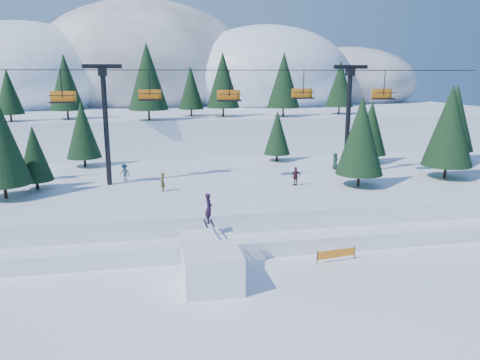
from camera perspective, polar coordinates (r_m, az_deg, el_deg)
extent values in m
plane|color=white|center=(26.80, 1.73, -13.81)|extent=(160.00, 160.00, 0.00)
cube|color=white|center=(43.06, -3.48, -1.64)|extent=(70.00, 22.00, 2.50)
cube|color=white|center=(33.81, -1.24, -6.98)|extent=(70.00, 6.00, 1.10)
cube|color=white|center=(91.95, -7.59, 7.15)|extent=(110.00, 60.00, 6.00)
ellipsoid|color=white|center=(98.02, -24.80, 11.40)|extent=(36.00, 32.40, 19.80)
ellipsoid|color=#605B59|center=(101.36, -11.60, 13.34)|extent=(44.00, 39.60, 26.40)
ellipsoid|color=white|center=(96.21, 3.20, 12.52)|extent=(34.00, 30.60, 19.72)
ellipsoid|color=#605B59|center=(108.39, 12.92, 11.57)|extent=(30.00, 27.00, 15.00)
cylinder|color=black|center=(62.74, -11.03, 7.78)|extent=(0.26, 0.26, 1.39)
cone|color=#1B3C1C|center=(62.52, -11.23, 12.31)|extent=(5.16, 5.16, 8.54)
cylinder|color=black|center=(67.36, -2.07, 8.29)|extent=(0.26, 0.26, 1.26)
cone|color=#1B3C1C|center=(67.14, -2.10, 12.11)|extent=(4.68, 4.68, 7.73)
cylinder|color=black|center=(67.75, 5.27, 8.26)|extent=(0.26, 0.26, 1.25)
cone|color=#1B3C1C|center=(67.54, 5.35, 12.04)|extent=(4.64, 4.64, 7.68)
cylinder|color=black|center=(67.65, -20.24, 7.50)|extent=(0.26, 0.26, 1.20)
cone|color=#1B3C1C|center=(67.44, -20.53, 11.12)|extent=(4.46, 4.46, 7.37)
cylinder|color=black|center=(73.07, 11.97, 8.32)|extent=(0.26, 0.26, 1.11)
cone|color=#1B3C1C|center=(72.88, 12.11, 11.44)|extent=(4.14, 4.14, 6.84)
cylinder|color=black|center=(67.08, -26.13, 6.83)|extent=(0.26, 0.26, 0.93)
cone|color=#1B3C1C|center=(66.88, -26.42, 9.66)|extent=(3.46, 3.46, 5.72)
cylinder|color=black|center=(68.63, -5.94, 8.20)|extent=(0.26, 0.26, 0.99)
cone|color=#1B3C1C|center=(68.43, -6.01, 11.14)|extent=(3.66, 3.66, 6.06)
cube|color=white|center=(27.58, -3.52, -10.51)|extent=(3.25, 4.02, 2.20)
cube|color=white|center=(28.74, -4.00, -7.06)|extent=(3.25, 1.41, 0.78)
imported|color=black|center=(28.05, -3.83, -3.46)|extent=(0.57, 0.74, 1.83)
cube|color=black|center=(28.30, -4.20, -5.29)|extent=(0.11, 1.65, 0.03)
cube|color=black|center=(28.35, -3.40, -5.24)|extent=(0.11, 1.65, 0.03)
cylinder|color=black|center=(41.76, -16.01, 6.16)|extent=(0.44, 0.44, 10.00)
cube|color=black|center=(41.52, -16.45, 13.16)|extent=(3.20, 0.35, 0.35)
cube|color=black|center=(41.52, -16.41, 12.54)|extent=(0.70, 0.70, 0.70)
cylinder|color=black|center=(45.44, 13.00, 6.84)|extent=(0.44, 0.44, 10.00)
cube|color=black|center=(45.22, 13.34, 13.27)|extent=(3.20, 0.35, 0.35)
cube|color=black|center=(45.22, 13.31, 12.70)|extent=(0.70, 0.70, 0.70)
cylinder|color=black|center=(40.81, -0.61, 13.26)|extent=(46.00, 0.06, 0.06)
cylinder|color=black|center=(43.17, -1.19, 13.24)|extent=(46.00, 0.06, 0.06)
cylinder|color=black|center=(40.74, -20.96, 10.88)|extent=(0.08, 0.08, 2.20)
cube|color=black|center=(40.80, -20.79, 8.85)|extent=(2.00, 0.75, 0.12)
cube|color=orange|center=(41.15, -20.75, 9.51)|extent=(2.00, 0.10, 0.85)
cylinder|color=black|center=(40.42, -20.94, 9.59)|extent=(2.00, 0.06, 0.06)
cylinder|color=black|center=(42.56, -10.99, 11.53)|extent=(0.08, 0.08, 2.20)
cube|color=black|center=(42.61, -10.90, 9.59)|extent=(2.00, 0.75, 0.12)
cube|color=orange|center=(42.97, -10.93, 10.21)|extent=(2.00, 0.10, 0.85)
cylinder|color=black|center=(42.24, -10.93, 10.31)|extent=(2.00, 0.06, 0.06)
cylinder|color=black|center=(40.73, -1.32, 11.71)|extent=(0.08, 0.08, 2.20)
cube|color=black|center=(40.78, -1.31, 9.67)|extent=(2.00, 0.75, 0.12)
cube|color=orange|center=(41.14, -1.41, 10.33)|extent=(2.00, 0.10, 0.85)
cylinder|color=black|center=(40.41, -1.23, 10.42)|extent=(2.00, 0.06, 0.06)
cylinder|color=black|center=(44.87, 7.76, 11.71)|extent=(0.08, 0.08, 2.20)
cube|color=black|center=(44.92, 7.70, 9.86)|extent=(2.00, 0.75, 0.12)
cube|color=orange|center=(45.26, 7.57, 10.46)|extent=(2.00, 0.10, 0.85)
cylinder|color=black|center=(44.57, 7.87, 10.54)|extent=(2.00, 0.06, 0.06)
cylinder|color=black|center=(45.38, 17.20, 11.27)|extent=(0.08, 0.08, 2.20)
cube|color=black|center=(45.43, 17.08, 9.45)|extent=(2.00, 0.75, 0.12)
cube|color=orange|center=(45.74, 16.89, 10.05)|extent=(2.00, 0.10, 0.85)
cylinder|color=black|center=(45.09, 17.33, 10.11)|extent=(2.00, 0.06, 0.06)
cylinder|color=black|center=(40.82, -26.69, -1.21)|extent=(0.26, 0.26, 1.13)
cone|color=#1B3C1C|center=(40.13, -27.26, 4.37)|extent=(4.19, 4.19, 6.92)
cylinder|color=black|center=(47.44, 23.73, 0.93)|extent=(0.26, 0.26, 1.21)
cone|color=#1B3C1C|center=(46.82, 24.21, 6.10)|extent=(4.48, 4.48, 7.41)
cylinder|color=black|center=(53.61, 24.31, 1.99)|extent=(0.26, 0.26, 0.92)
cone|color=#1B3C1C|center=(53.16, 24.64, 5.46)|extent=(3.41, 3.41, 5.64)
cylinder|color=black|center=(57.39, 24.34, 2.77)|extent=(0.26, 0.26, 1.18)
cone|color=#1B3C1C|center=(56.89, 24.73, 6.95)|extent=(4.38, 4.38, 7.24)
cylinder|color=black|center=(52.94, 15.46, 2.56)|extent=(0.26, 0.26, 0.93)
cone|color=#1B3C1C|center=(52.47, 15.68, 6.15)|extent=(3.47, 3.47, 5.74)
cylinder|color=black|center=(51.51, -18.38, 2.10)|extent=(0.26, 0.26, 0.95)
cone|color=#1B3C1C|center=(51.02, -18.65, 5.84)|extent=(3.53, 3.53, 5.83)
cylinder|color=black|center=(52.21, 4.51, 2.76)|extent=(0.26, 0.26, 0.78)
cone|color=#1B3C1C|center=(51.79, 4.57, 5.81)|extent=(2.90, 2.90, 4.80)
cylinder|color=black|center=(42.87, -23.48, -0.53)|extent=(0.26, 0.26, 0.75)
cone|color=#1B3C1C|center=(42.38, -23.80, 3.01)|extent=(2.80, 2.80, 4.63)
cylinder|color=black|center=(41.64, 14.22, 0.01)|extent=(0.26, 0.26, 1.08)
cone|color=#1B3C1C|center=(40.98, 14.52, 5.29)|extent=(4.02, 4.02, 6.65)
imported|color=#49451B|center=(39.01, -9.43, -0.25)|extent=(0.48, 0.63, 1.57)
imported|color=#19302D|center=(48.45, 11.52, 2.28)|extent=(0.77, 0.94, 1.67)
imported|color=#411C25|center=(40.78, 6.79, 0.45)|extent=(1.03, 0.65, 1.63)
imported|color=#254550|center=(43.32, -13.87, 0.86)|extent=(1.17, 0.97, 1.58)
cylinder|color=black|center=(30.90, 9.39, -9.33)|extent=(0.06, 0.06, 0.90)
cylinder|color=black|center=(32.26, 13.82, -8.56)|extent=(0.06, 0.06, 0.90)
cube|color=orange|center=(31.52, 11.66, -8.77)|extent=(2.78, 0.45, 0.55)
cylinder|color=black|center=(34.26, 10.92, -7.13)|extent=(0.06, 0.06, 0.90)
cylinder|color=black|center=(34.82, 15.51, -7.04)|extent=(0.06, 0.06, 0.90)
cube|color=orange|center=(34.48, 13.24, -6.93)|extent=(2.74, 0.65, 0.55)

